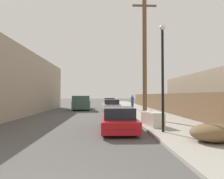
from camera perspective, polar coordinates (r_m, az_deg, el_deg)
The scene contains 12 objects.
sidewalk_curb at distance 26.63m, azimuth 6.88°, elevation -5.46°, with size 4.20×63.00×0.12m, color #9E998E.
discarded_fridge at distance 11.58m, azimuth 11.48°, elevation -8.19°, with size 1.01×1.82×0.80m.
parked_sports_car_red at distance 10.48m, azimuth 1.84°, elevation -8.61°, with size 1.75×4.47×1.23m.
car_parked_mid at distance 23.19m, azimuth -0.26°, elevation -4.63°, with size 2.09×4.18×1.35m.
car_parked_far at distance 33.04m, azimuth -0.80°, elevation -3.71°, with size 1.99×4.48×1.38m.
pickup_truck at distance 25.58m, azimuth -8.62°, elevation -3.75°, with size 2.37×5.96×1.77m.
utility_pole at distance 15.16m, azimuth 9.30°, elevation 9.97°, with size 1.80×0.31×9.32m.
street_lamp at distance 9.74m, azimuth 14.27°, elevation 5.48°, with size 0.26×0.26×5.06m.
brush_pile at distance 8.39m, azimuth 26.72°, elevation -10.97°, with size 1.63×1.43×0.66m.
wooden_fence at distance 21.43m, azimuth 14.50°, elevation -3.67°, with size 0.08×36.24×1.88m, color brown.
building_right_house at distance 22.61m, azimuth 28.31°, elevation -1.12°, with size 6.00×13.86×3.93m, color gray.
pedestrian at distance 24.13m, azimuth 5.84°, elevation -3.52°, with size 0.34×0.34×1.78m.
Camera 1 is at (1.06, -2.73, 1.83)m, focal length 32.00 mm.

